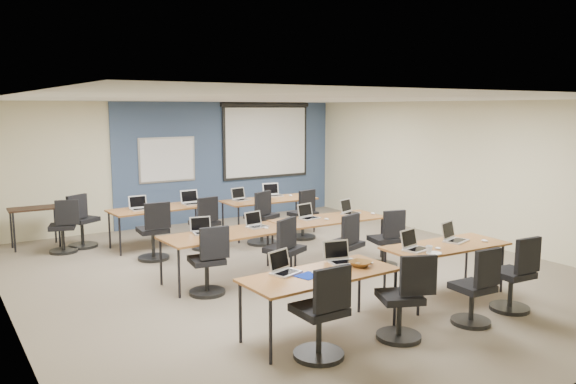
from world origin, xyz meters
TOP-DOWN VIEW (x-y plane):
  - floor at (0.00, 0.00)m, footprint 8.00×9.00m
  - ceiling at (0.00, 0.00)m, footprint 8.00×9.00m
  - wall_back at (0.00, 4.50)m, footprint 8.00×0.04m
  - wall_front at (0.00, -4.50)m, footprint 8.00×0.04m
  - wall_left at (-4.00, 0.00)m, footprint 0.04×9.00m
  - wall_right at (4.00, 0.00)m, footprint 0.04×9.00m
  - blue_accent_panel at (1.25, 4.47)m, footprint 5.50×0.04m
  - whiteboard at (-0.30, 4.43)m, footprint 1.28×0.03m
  - projector_screen at (2.20, 4.41)m, footprint 2.40×0.10m
  - training_table_front_left at (-1.11, -2.27)m, footprint 1.82×0.76m
  - training_table_front_right at (1.11, -2.14)m, footprint 1.76×0.73m
  - training_table_mid_left at (-1.05, 0.13)m, footprint 1.94×0.81m
  - training_table_mid_right at (0.89, 0.20)m, footprint 1.92×0.80m
  - training_table_back_left at (-1.12, 2.74)m, footprint 1.84×0.77m
  - training_table_back_right at (1.09, 2.45)m, footprint 1.90×0.79m
  - laptop_0 at (-1.44, -2.03)m, footprint 0.32×0.27m
  - mouse_0 at (-1.17, -2.25)m, footprint 0.06×0.10m
  - task_chair_0 at (-1.45, -2.77)m, footprint 0.54×0.54m
  - laptop_1 at (-0.63, -2.03)m, footprint 0.33×0.28m
  - mouse_1 at (-0.37, -2.27)m, footprint 0.07×0.10m
  - task_chair_1 at (-0.40, -2.88)m, footprint 0.54×0.51m
  - laptop_2 at (0.55, -2.08)m, footprint 0.34×0.29m
  - mouse_2 at (0.83, -2.24)m, footprint 0.07×0.10m
  - task_chair_2 at (0.62, -3.04)m, footprint 0.47×0.47m
  - laptop_3 at (1.37, -2.03)m, footprint 0.34×0.29m
  - mouse_3 at (1.69, -2.31)m, footprint 0.08×0.11m
  - task_chair_3 at (1.42, -3.00)m, footprint 0.50×0.50m
  - laptop_4 at (-1.36, 0.32)m, footprint 0.31×0.27m
  - mouse_4 at (-1.18, 0.07)m, footprint 0.06×0.10m
  - task_chair_4 at (-1.56, -0.31)m, footprint 0.50×0.50m
  - laptop_5 at (-0.48, 0.27)m, footprint 0.31×0.26m
  - mouse_5 at (-0.41, 0.07)m, footprint 0.08×0.10m
  - task_chair_5 at (-0.44, -0.50)m, footprint 0.58×0.54m
  - laptop_6 at (0.59, 0.38)m, footprint 0.32×0.27m
  - mouse_6 at (0.79, 0.12)m, footprint 0.07×0.10m
  - task_chair_6 at (0.58, -0.66)m, footprint 0.52×0.51m
  - laptop_7 at (1.45, 0.34)m, footprint 0.33×0.28m
  - mouse_7 at (1.76, 0.07)m, footprint 0.08×0.11m
  - task_chair_7 at (1.43, -0.63)m, footprint 0.47×0.47m
  - laptop_8 at (-1.51, 2.74)m, footprint 0.33×0.28m
  - mouse_8 at (-1.31, 2.46)m, footprint 0.06×0.10m
  - task_chair_8 at (-1.56, 1.85)m, footprint 0.53×0.53m
  - laptop_9 at (-0.48, 2.77)m, footprint 0.35×0.30m
  - mouse_9 at (-0.32, 2.55)m, footprint 0.08×0.10m
  - task_chair_9 at (-0.52, 2.04)m, footprint 0.50×0.50m
  - laptop_10 at (0.54, 2.67)m, footprint 0.32×0.27m
  - mouse_10 at (0.77, 2.43)m, footprint 0.07×0.10m
  - task_chair_10 at (0.53, 1.80)m, footprint 0.60×0.56m
  - laptop_11 at (1.38, 2.77)m, footprint 0.35×0.30m
  - mouse_11 at (1.68, 2.56)m, footprint 0.07×0.11m
  - task_chair_11 at (1.45, 1.74)m, footprint 0.51×0.51m
  - blue_mousepad at (-1.28, -2.28)m, footprint 0.31×0.28m
  - snack_bowl at (-0.55, -2.30)m, footprint 0.38×0.38m
  - snack_plate at (0.62, -2.37)m, footprint 0.22×0.22m
  - coffee_cup at (0.59, -2.31)m, footprint 0.08×0.08m
  - utility_table at (-3.11, 3.89)m, footprint 0.88×0.49m
  - spare_chair_a at (-2.40, 3.40)m, footprint 0.60×0.54m
  - spare_chair_b at (-2.74, 3.18)m, footprint 0.50×0.49m

SIDE VIEW (x-z plane):
  - floor at x=0.00m, z-range -0.01..0.01m
  - task_chair_7 at x=1.43m, z-range -0.09..0.87m
  - task_chair_2 at x=0.62m, z-range -0.09..0.87m
  - spare_chair_b at x=-2.74m, z-range -0.09..0.89m
  - task_chair_3 at x=1.42m, z-range -0.09..0.89m
  - task_chair_9 at x=-0.52m, z-range -0.09..0.90m
  - task_chair_4 at x=-1.56m, z-range -0.09..0.90m
  - task_chair_1 at x=-0.40m, z-range -0.09..0.90m
  - task_chair_6 at x=0.58m, z-range -0.09..0.90m
  - task_chair_11 at x=1.45m, z-range -0.09..0.91m
  - task_chair_8 at x=-1.56m, z-range -0.09..0.92m
  - task_chair_0 at x=-1.45m, z-range -0.09..0.93m
  - spare_chair_a at x=-2.40m, z-range -0.09..0.93m
  - task_chair_5 at x=-0.44m, z-range -0.09..0.93m
  - task_chair_10 at x=0.53m, z-range -0.09..0.95m
  - utility_table at x=-3.11m, z-range 0.28..1.03m
  - training_table_front_right at x=1.11m, z-range 0.32..1.05m
  - training_table_front_left at x=-1.11m, z-range 0.32..1.05m
  - training_table_back_left at x=-1.12m, z-range 0.32..1.05m
  - training_table_back_right at x=1.09m, z-range 0.32..1.05m
  - training_table_mid_right at x=0.89m, z-range 0.32..1.05m
  - training_table_mid_left at x=-1.05m, z-range 0.32..1.05m
  - blue_mousepad at x=-1.28m, z-range 0.73..0.74m
  - snack_plate at x=0.62m, z-range 0.73..0.74m
  - mouse_1 at x=-0.37m, z-range 0.73..0.76m
  - mouse_2 at x=0.83m, z-range 0.73..0.76m
  - mouse_9 at x=-0.32m, z-range 0.73..0.76m
  - mouse_5 at x=-0.41m, z-range 0.73..0.76m
  - mouse_8 at x=-1.31m, z-range 0.72..0.76m
  - mouse_10 at x=0.77m, z-range 0.72..0.76m
  - mouse_0 at x=-1.17m, z-range 0.72..0.76m
  - mouse_6 at x=0.79m, z-range 0.72..0.76m
  - mouse_4 at x=-1.18m, z-range 0.72..0.76m
  - mouse_7 at x=1.76m, z-range 0.72..0.76m
  - mouse_3 at x=1.69m, z-range 0.72..0.76m
  - mouse_11 at x=1.68m, z-range 0.72..0.76m
  - snack_bowl at x=-0.55m, z-range 0.73..0.80m
  - coffee_cup at x=0.59m, z-range 0.74..0.81m
  - laptop_5 at x=-0.48m, z-range 0.67..0.91m
  - laptop_4 at x=-1.36m, z-range 0.67..0.91m
  - laptop_6 at x=0.59m, z-range 0.67..0.91m
  - laptop_10 at x=0.54m, z-range 0.67..0.91m
  - laptop_0 at x=-1.44m, z-range 0.67..0.91m
  - laptop_7 at x=1.45m, z-range 0.67..0.92m
  - laptop_8 at x=-1.51m, z-range 0.67..0.92m
  - laptop_1 at x=-0.63m, z-range 0.67..0.92m
  - laptop_2 at x=0.55m, z-range 0.67..0.92m
  - laptop_3 at x=1.37m, z-range 0.66..0.93m
  - laptop_11 at x=1.38m, z-range 0.66..0.93m
  - laptop_9 at x=-0.48m, z-range 0.66..0.93m
  - wall_back at x=0.00m, z-range 0.00..2.70m
  - wall_front at x=0.00m, z-range 0.00..2.70m
  - wall_left at x=-4.00m, z-range 0.00..2.70m
  - wall_right at x=4.00m, z-range 0.00..2.70m
  - blue_accent_panel at x=1.25m, z-range 0.00..2.70m
  - whiteboard at x=-0.30m, z-range 0.96..1.94m
  - projector_screen at x=2.20m, z-range 0.98..2.80m
  - ceiling at x=0.00m, z-range 2.69..2.71m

